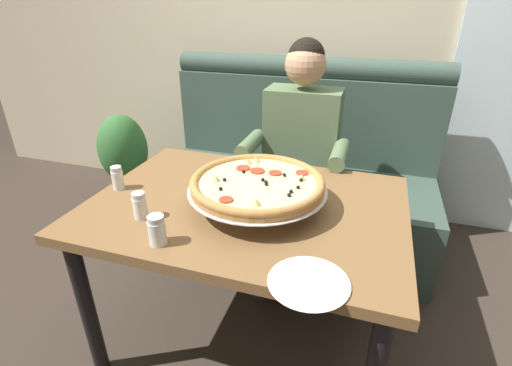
{
  "coord_description": "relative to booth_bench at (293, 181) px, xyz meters",
  "views": [
    {
      "loc": [
        0.43,
        -1.2,
        1.43
      ],
      "look_at": [
        0.01,
        0.09,
        0.77
      ],
      "focal_mm": 26.03,
      "sensor_mm": 36.0,
      "label": 1
    }
  ],
  "objects": [
    {
      "name": "diner_main",
      "position": [
        0.07,
        -0.27,
        0.31
      ],
      "size": [
        0.54,
        0.64,
        1.27
      ],
      "color": "#2D3342",
      "rests_on": "ground_plane"
    },
    {
      "name": "pizza",
      "position": [
        0.05,
        -0.91,
        0.42
      ],
      "size": [
        0.53,
        0.53,
        0.13
      ],
      "color": "silver",
      "rests_on": "dining_table"
    },
    {
      "name": "potted_plant",
      "position": [
        -1.32,
        0.06,
        -0.01
      ],
      "size": [
        0.36,
        0.36,
        0.7
      ],
      "color": "brown",
      "rests_on": "ground_plane"
    },
    {
      "name": "shaker_parmesan",
      "position": [
        -0.18,
        -1.25,
        0.37
      ],
      "size": [
        0.06,
        0.06,
        0.1
      ],
      "color": "white",
      "rests_on": "dining_table"
    },
    {
      "name": "booth_bench",
      "position": [
        0.0,
        0.0,
        0.0
      ],
      "size": [
        1.7,
        0.78,
        1.13
      ],
      "color": "#384C42",
      "rests_on": "ground_plane"
    },
    {
      "name": "dining_table",
      "position": [
        0.0,
        -0.91,
        0.24
      ],
      "size": [
        1.22,
        0.87,
        0.72
      ],
      "color": "brown",
      "rests_on": "ground_plane"
    },
    {
      "name": "plate_near_left",
      "position": [
        0.32,
        -1.29,
        0.33
      ],
      "size": [
        0.23,
        0.23,
        0.02
      ],
      "color": "white",
      "rests_on": "dining_table"
    },
    {
      "name": "ground_plane",
      "position": [
        0.0,
        -0.91,
        -0.4
      ],
      "size": [
        16.0,
        16.0,
        0.0
      ],
      "primitive_type": "plane",
      "color": "#382D26"
    },
    {
      "name": "shaker_oregano",
      "position": [
        -0.33,
        -1.13,
        0.37
      ],
      "size": [
        0.05,
        0.05,
        0.1
      ],
      "color": "white",
      "rests_on": "dining_table"
    },
    {
      "name": "back_wall_with_window",
      "position": [
        0.0,
        0.57,
        1.0
      ],
      "size": [
        6.0,
        0.12,
        2.8
      ],
      "primitive_type": "cube",
      "color": "beige",
      "rests_on": "ground_plane"
    },
    {
      "name": "shaker_pepper_flakes",
      "position": [
        -0.55,
        -0.96,
        0.37
      ],
      "size": [
        0.05,
        0.05,
        0.1
      ],
      "color": "white",
      "rests_on": "dining_table"
    }
  ]
}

